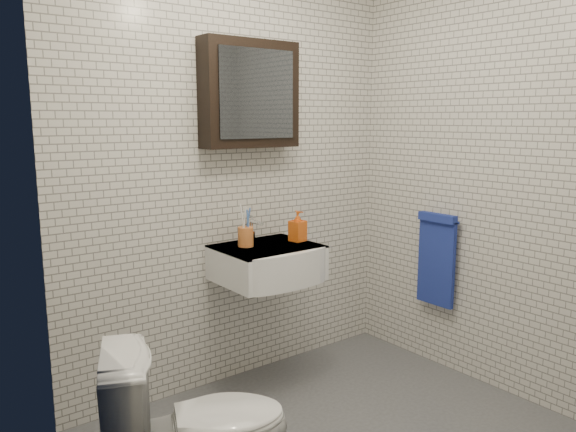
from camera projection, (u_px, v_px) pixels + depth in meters
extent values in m
cube|color=silver|center=(237.00, 173.00, 3.27)|extent=(2.20, 0.02, 2.50)
cube|color=silver|center=(117.00, 216.00, 1.83)|extent=(0.02, 2.00, 2.50)
cube|color=silver|center=(498.00, 175.00, 3.16)|extent=(0.02, 2.00, 2.50)
cube|color=white|center=(267.00, 263.00, 3.21)|extent=(0.55, 0.45, 0.20)
cylinder|color=silver|center=(265.00, 247.00, 3.22)|extent=(0.31, 0.31, 0.02)
cylinder|color=silver|center=(265.00, 246.00, 3.21)|extent=(0.04, 0.04, 0.01)
cube|color=white|center=(267.00, 246.00, 3.20)|extent=(0.55, 0.45, 0.01)
cylinder|color=silver|center=(250.00, 236.00, 3.32)|extent=(0.06, 0.06, 0.06)
cylinder|color=silver|center=(250.00, 226.00, 3.31)|extent=(0.03, 0.03, 0.08)
cylinder|color=silver|center=(256.00, 222.00, 3.26)|extent=(0.02, 0.12, 0.02)
cube|color=silver|center=(247.00, 216.00, 3.32)|extent=(0.02, 0.09, 0.01)
cube|color=black|center=(250.00, 94.00, 3.17)|extent=(0.60, 0.14, 0.60)
cube|color=#3F444C|center=(257.00, 94.00, 3.11)|extent=(0.49, 0.01, 0.49)
cylinder|color=silver|center=(440.00, 220.00, 3.46)|extent=(0.02, 0.30, 0.02)
cylinder|color=silver|center=(425.00, 216.00, 3.57)|extent=(0.04, 0.02, 0.02)
cylinder|color=silver|center=(460.00, 222.00, 3.37)|extent=(0.04, 0.02, 0.02)
cube|color=#24229E|center=(436.00, 262.00, 3.49)|extent=(0.03, 0.26, 0.54)
cube|color=#24229E|center=(437.00, 218.00, 3.44)|extent=(0.05, 0.26, 0.05)
cylinder|color=#CD7033|center=(246.00, 237.00, 3.17)|extent=(0.09, 0.09, 0.11)
cylinder|color=white|center=(244.00, 225.00, 3.14)|extent=(0.02, 0.03, 0.21)
cylinder|color=#3D6CC5|center=(248.00, 226.00, 3.16)|extent=(0.02, 0.02, 0.19)
cylinder|color=white|center=(243.00, 223.00, 3.17)|extent=(0.03, 0.04, 0.22)
cylinder|color=#3D6CC5|center=(247.00, 225.00, 3.18)|extent=(0.03, 0.04, 0.20)
imported|color=#DF4B17|center=(298.00, 226.00, 3.30)|extent=(0.09, 0.10, 0.18)
imported|color=white|center=(199.00, 429.00, 2.20)|extent=(0.81, 0.64, 0.72)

